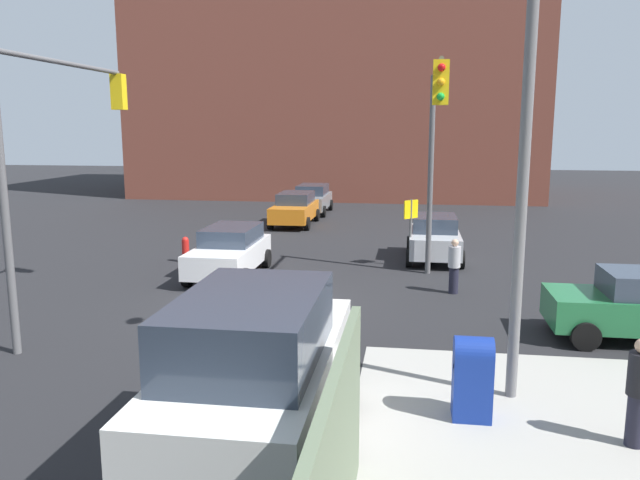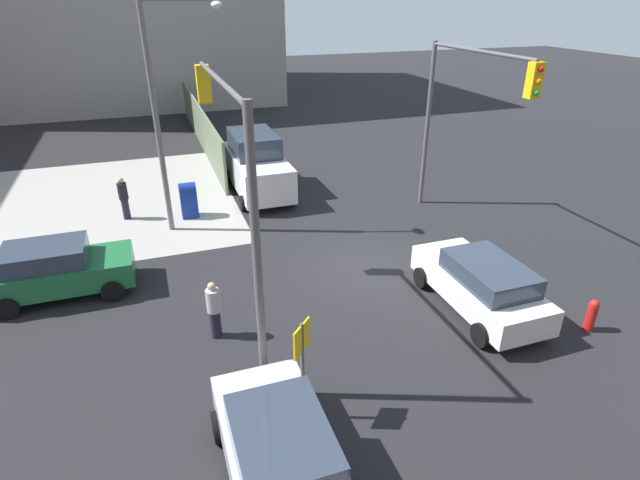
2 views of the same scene
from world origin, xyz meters
name	(u,v)px [view 1 (image 1 of 2)]	position (x,y,z in m)	size (l,w,h in m)	color
ground_plane	(267,305)	(0.00, 0.00, 0.00)	(120.00, 120.00, 0.00)	black
building_brick_west	(341,71)	(-32.00, -1.66, 9.06)	(16.00, 28.00, 18.12)	brown
traffic_signal_nw_corner	(434,133)	(-2.05, 4.50, 4.68)	(6.33, 0.36, 6.50)	#59595B
traffic_signal_se_corner	(59,136)	(2.25, -4.50, 4.65)	(5.85, 0.36, 6.50)	#59595B
street_lamp_corner	(503,136)	(5.08, 5.45, 4.70)	(1.13, 2.56, 8.00)	slate
warning_sign_two_way	(411,221)	(-5.40, 3.89, 1.64)	(0.48, 0.48, 2.40)	#4C4C4C
mailbox_blue	(473,375)	(6.20, 5.00, 0.76)	(0.56, 0.64, 1.43)	navy
fire_hydrant	(186,249)	(-5.00, -4.20, 0.49)	(0.26, 0.26, 0.94)	red
hatchback_silver	(434,237)	(-6.81, 4.77, 0.84)	(3.91, 2.02, 1.62)	#B7BABF
hatchback_gray	(312,199)	(-18.82, -1.77, 0.84)	(4.40, 2.02, 1.62)	slate
coupe_white	(230,251)	(-3.19, -1.98, 0.84)	(4.41, 2.02, 1.62)	white
hatchback_orange	(295,208)	(-14.35, -1.92, 0.84)	(4.46, 2.02, 1.62)	orange
van_white_delivery	(258,378)	(8.06, 1.80, 1.28)	(5.40, 2.32, 2.62)	white
pedestrian_crossing	(638,391)	(6.80, 7.40, 0.90)	(0.36, 0.36, 1.73)	black
pedestrian_waiting	(454,265)	(-2.00, 5.20, 0.84)	(0.36, 0.36, 1.63)	#B2B2B7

